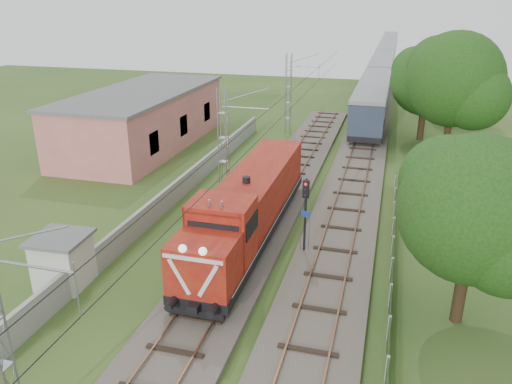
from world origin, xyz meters
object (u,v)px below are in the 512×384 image
(signal_post, at_px, (306,204))
(relay_hut, at_px, (63,260))
(locomotive, at_px, (249,206))
(coach_rake, at_px, (384,59))

(signal_post, bearing_deg, relay_hut, -150.82)
(locomotive, bearing_deg, coach_rake, 85.87)
(locomotive, xyz_separation_m, signal_post, (3.34, -0.83, 0.85))
(coach_rake, xyz_separation_m, relay_hut, (-12.40, -76.00, -1.36))
(relay_hut, bearing_deg, locomotive, 42.72)
(relay_hut, bearing_deg, signal_post, 29.18)
(locomotive, relative_size, relay_hut, 6.31)
(coach_rake, relative_size, relay_hut, 36.59)
(coach_rake, relative_size, signal_post, 21.92)
(locomotive, distance_m, relay_hut, 10.11)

